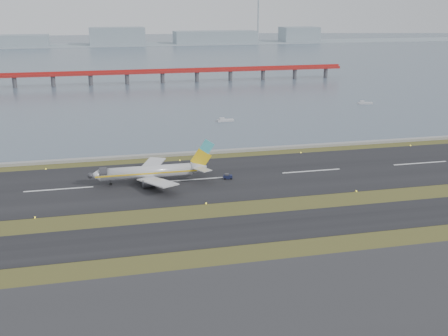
% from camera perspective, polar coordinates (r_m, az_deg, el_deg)
% --- Properties ---
extents(ground, '(1000.00, 1000.00, 0.00)m').
position_cam_1_polar(ground, '(147.81, -1.23, -4.67)').
color(ground, '#384518').
rests_on(ground, ground).
extents(apron_strip, '(1000.00, 50.00, 0.10)m').
position_cam_1_polar(apron_strip, '(100.25, 5.77, -15.75)').
color(apron_strip, '#303033').
rests_on(apron_strip, ground).
extents(taxiway_strip, '(1000.00, 18.00, 0.10)m').
position_cam_1_polar(taxiway_strip, '(136.94, -0.15, -6.42)').
color(taxiway_strip, black).
rests_on(taxiway_strip, ground).
extents(runway_strip, '(1000.00, 45.00, 0.10)m').
position_cam_1_polar(runway_strip, '(175.56, -3.32, -1.21)').
color(runway_strip, black).
rests_on(runway_strip, ground).
extents(seawall, '(1000.00, 2.50, 1.00)m').
position_cam_1_polar(seawall, '(203.85, -4.84, 1.41)').
color(seawall, gray).
rests_on(seawall, ground).
extents(bay_water, '(1400.00, 800.00, 1.30)m').
position_cam_1_polar(bay_water, '(597.80, -10.88, 11.11)').
color(bay_water, '#4C5B6C').
rests_on(bay_water, ground).
extents(red_pier, '(260.00, 5.00, 10.20)m').
position_cam_1_polar(red_pier, '(390.55, -6.29, 9.64)').
color(red_pier, '#AF211E').
rests_on(red_pier, ground).
extents(far_shoreline, '(1400.00, 80.00, 60.50)m').
position_cam_1_polar(far_shoreline, '(757.38, -10.52, 12.67)').
color(far_shoreline, '#8A99A3').
rests_on(far_shoreline, ground).
extents(airliner, '(38.52, 32.89, 12.80)m').
position_cam_1_polar(airliner, '(173.34, -7.37, -0.37)').
color(airliner, silver).
rests_on(airliner, ground).
extents(pushback_tug, '(2.97, 2.04, 1.76)m').
position_cam_1_polar(pushback_tug, '(175.84, 0.37, -0.88)').
color(pushback_tug, '#141837').
rests_on(pushback_tug, ground).
extents(workboat_near, '(7.84, 2.86, 1.87)m').
position_cam_1_polar(workboat_near, '(261.78, 0.09, 4.88)').
color(workboat_near, '#BDBCC1').
rests_on(workboat_near, ground).
extents(workboat_far, '(8.05, 4.13, 1.87)m').
position_cam_1_polar(workboat_far, '(316.68, 14.11, 6.42)').
color(workboat_far, '#BDBCC1').
rests_on(workboat_far, ground).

